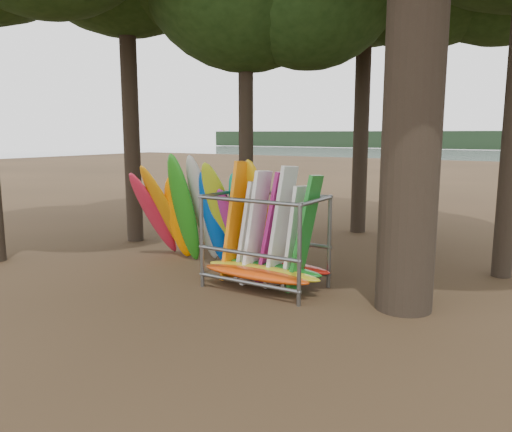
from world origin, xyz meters
The scene contains 4 objects.
ground centered at (0.00, 0.00, 0.00)m, with size 120.00×120.00×0.00m, color #47331E.
lake centered at (0.00, 60.00, 0.00)m, with size 160.00×160.00×0.00m, color gray.
kayak_row centered at (-1.29, 1.06, 1.35)m, with size 4.15×2.10×3.13m.
storage_rack centered at (1.05, 0.25, 1.01)m, with size 2.94×1.51×2.90m.
Camera 1 is at (6.76, -9.34, 3.53)m, focal length 35.00 mm.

